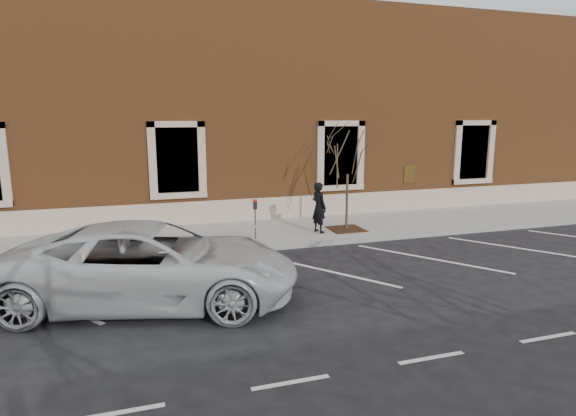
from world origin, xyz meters
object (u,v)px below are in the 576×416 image
object	(u,v)px
parking_meter	(255,212)
sapling	(348,159)
man	(319,207)
white_truck	(152,264)

from	to	relation	value
parking_meter	sapling	size ratio (longest dim) A/B	0.37
man	parking_meter	world-z (taller)	man
parking_meter	sapling	xyz separation A→B (m)	(3.21, 0.39, 1.48)
parking_meter	white_truck	distance (m)	5.01
man	sapling	size ratio (longest dim) A/B	0.49
parking_meter	man	bearing A→B (deg)	24.44
sapling	man	bearing A→B (deg)	-175.76
sapling	white_truck	xyz separation A→B (m)	(-6.38, -4.27, -1.66)
white_truck	parking_meter	bearing A→B (deg)	-24.17
man	sapling	xyz separation A→B (m)	(1.02, 0.08, 1.53)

